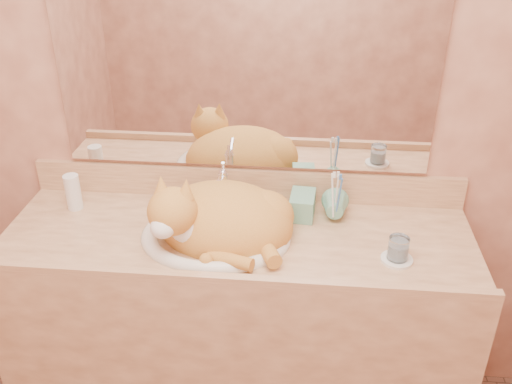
# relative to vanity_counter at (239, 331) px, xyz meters

# --- Properties ---
(wall_back) EXTENTS (2.40, 0.02, 2.50)m
(wall_back) POSITION_rel_vanity_counter_xyz_m (0.00, 0.28, 0.82)
(wall_back) COLOR #995A45
(wall_back) RESTS_ON ground
(vanity_counter) EXTENTS (1.60, 0.55, 0.85)m
(vanity_counter) POSITION_rel_vanity_counter_xyz_m (0.00, 0.00, 0.00)
(vanity_counter) COLOR #9E6B46
(vanity_counter) RESTS_ON floor
(mirror) EXTENTS (1.30, 0.02, 0.80)m
(mirror) POSITION_rel_vanity_counter_xyz_m (0.00, 0.26, 0.97)
(mirror) COLOR white
(mirror) RESTS_ON wall_back
(sink_basin) EXTENTS (0.53, 0.45, 0.15)m
(sink_basin) POSITION_rel_vanity_counter_xyz_m (-0.07, -0.02, 0.50)
(sink_basin) COLOR white
(sink_basin) RESTS_ON vanity_counter
(faucet) EXTENTS (0.08, 0.13, 0.17)m
(faucet) POSITION_rel_vanity_counter_xyz_m (-0.07, 0.17, 0.51)
(faucet) COLOR white
(faucet) RESTS_ON vanity_counter
(cat) EXTENTS (0.51, 0.44, 0.25)m
(cat) POSITION_rel_vanity_counter_xyz_m (-0.06, -0.01, 0.51)
(cat) COLOR #C1782C
(cat) RESTS_ON sink_basin
(soap_dispenser) EXTENTS (0.09, 0.09, 0.19)m
(soap_dispenser) POSITION_rel_vanity_counter_xyz_m (0.21, 0.09, 0.52)
(soap_dispenser) COLOR #6AAA8E
(soap_dispenser) RESTS_ON vanity_counter
(toothbrush_cup) EXTENTS (0.10, 0.10, 0.09)m
(toothbrush_cup) POSITION_rel_vanity_counter_xyz_m (0.33, 0.10, 0.47)
(toothbrush_cup) COLOR #6AAA8E
(toothbrush_cup) RESTS_ON vanity_counter
(toothbrushes) EXTENTS (0.03, 0.03, 0.20)m
(toothbrushes) POSITION_rel_vanity_counter_xyz_m (0.33, 0.10, 0.55)
(toothbrushes) COLOR white
(toothbrushes) RESTS_ON toothbrush_cup
(saucer) EXTENTS (0.10, 0.10, 0.01)m
(saucer) POSITION_rel_vanity_counter_xyz_m (0.52, -0.09, 0.43)
(saucer) COLOR white
(saucer) RESTS_ON vanity_counter
(water_glass) EXTENTS (0.06, 0.06, 0.08)m
(water_glass) POSITION_rel_vanity_counter_xyz_m (0.52, -0.09, 0.47)
(water_glass) COLOR silver
(water_glass) RESTS_ON saucer
(lotion_bottle) EXTENTS (0.06, 0.06, 0.13)m
(lotion_bottle) POSITION_rel_vanity_counter_xyz_m (-0.61, 0.13, 0.49)
(lotion_bottle) COLOR white
(lotion_bottle) RESTS_ON vanity_counter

